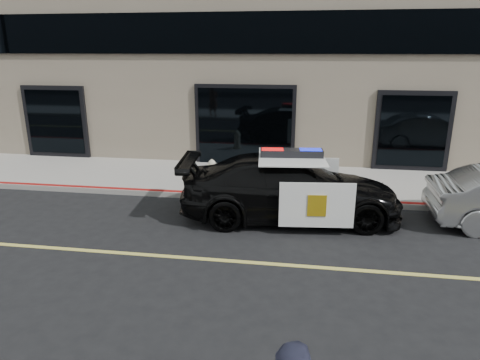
# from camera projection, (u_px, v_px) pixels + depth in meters

# --- Properties ---
(ground) EXTENTS (120.00, 120.00, 0.00)m
(ground) POSITION_uv_depth(u_px,v_px,m) (245.00, 262.00, 8.38)
(ground) COLOR black
(ground) RESTS_ON ground
(sidewalk_n) EXTENTS (60.00, 3.50, 0.15)m
(sidewalk_n) POSITION_uv_depth(u_px,v_px,m) (269.00, 181.00, 13.31)
(sidewalk_n) COLOR gray
(sidewalk_n) RESTS_ON ground
(police_car) EXTENTS (3.20, 5.73, 1.74)m
(police_car) POSITION_uv_depth(u_px,v_px,m) (290.00, 188.00, 10.37)
(police_car) COLOR black
(police_car) RESTS_ON ground
(fire_hydrant) EXTENTS (0.34, 0.47, 0.74)m
(fire_hydrant) POSITION_uv_depth(u_px,v_px,m) (212.00, 172.00, 12.69)
(fire_hydrant) COLOR beige
(fire_hydrant) RESTS_ON sidewalk_n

